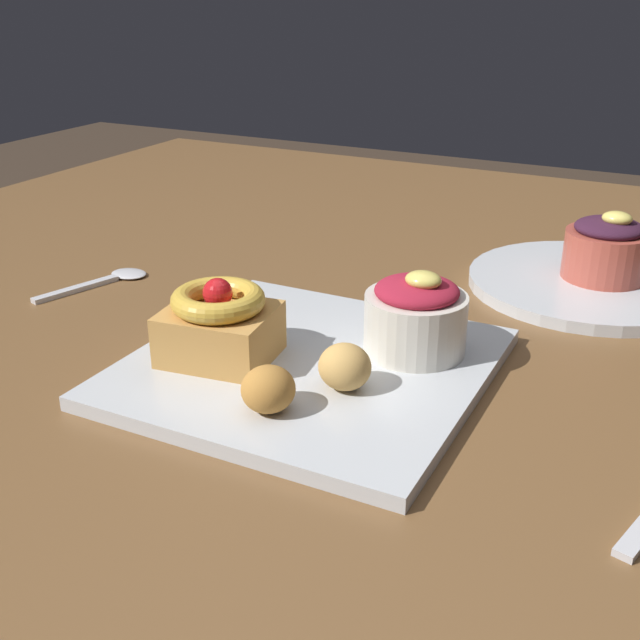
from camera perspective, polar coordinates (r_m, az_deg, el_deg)
dining_table at (r=0.86m, az=4.36°, el=-2.49°), size 1.36×1.14×0.73m
front_plate at (r=0.64m, az=-0.81°, el=-3.43°), size 0.27×0.27×0.01m
cake_slice at (r=0.64m, az=-7.30°, el=-0.27°), size 0.09×0.08×0.07m
berry_ramekin at (r=0.65m, az=6.95°, el=0.31°), size 0.08×0.08×0.07m
fritter_front at (r=0.56m, az=-3.77°, el=-5.02°), size 0.04×0.04×0.03m
fritter_middle at (r=0.59m, az=1.81°, el=-3.40°), size 0.04×0.04×0.04m
back_plate at (r=0.86m, az=18.94°, el=2.55°), size 0.25×0.25×0.01m
back_ramekin at (r=0.85m, az=20.03°, el=4.89°), size 0.08×0.08×0.07m
spoon at (r=0.86m, az=-15.17°, el=2.81°), size 0.06×0.12×0.00m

